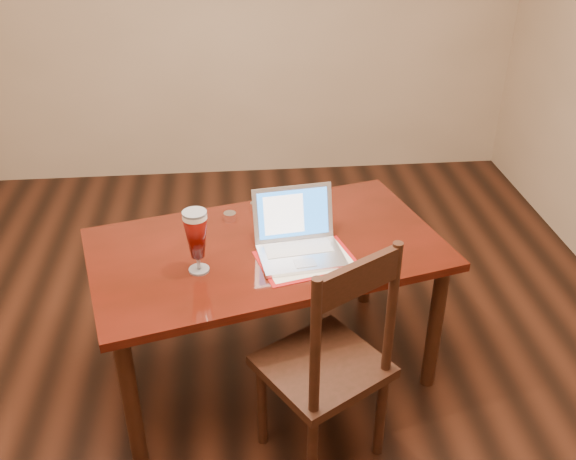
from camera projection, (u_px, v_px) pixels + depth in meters
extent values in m
plane|color=black|center=(232.00, 391.00, 3.12)|extent=(5.00, 5.00, 0.00)
cube|color=tan|center=(216.00, 0.00, 4.58)|extent=(4.50, 0.01, 2.70)
cube|color=#451009|center=(267.00, 249.00, 2.90)|extent=(1.73, 1.24, 0.04)
cylinder|color=black|center=(131.00, 402.00, 2.58)|extent=(0.07, 0.07, 0.69)
cylinder|color=black|center=(435.00, 327.00, 3.00)|extent=(0.07, 0.07, 0.69)
cylinder|color=black|center=(111.00, 301.00, 3.17)|extent=(0.07, 0.07, 0.69)
cylinder|color=black|center=(367.00, 249.00, 3.58)|extent=(0.07, 0.07, 0.69)
cube|color=#A10E0F|center=(307.00, 260.00, 2.78)|extent=(0.47, 0.39, 0.00)
cube|color=silver|center=(307.00, 260.00, 2.78)|extent=(0.42, 0.34, 0.00)
cube|color=silver|center=(301.00, 256.00, 2.79)|extent=(0.39, 0.29, 0.02)
cube|color=silver|center=(298.00, 248.00, 2.83)|extent=(0.31, 0.15, 0.00)
cube|color=silver|center=(305.00, 263.00, 2.72)|extent=(0.10, 0.08, 0.00)
cube|color=silver|center=(293.00, 213.00, 2.85)|extent=(0.37, 0.12, 0.24)
cube|color=blue|center=(293.00, 213.00, 2.85)|extent=(0.32, 0.10, 0.20)
cube|color=white|center=(284.00, 215.00, 2.84)|extent=(0.18, 0.07, 0.17)
cylinder|color=silver|center=(199.00, 270.00, 2.71)|extent=(0.09, 0.09, 0.01)
cylinder|color=silver|center=(199.00, 262.00, 2.69)|extent=(0.02, 0.02, 0.06)
cylinder|color=white|center=(195.00, 216.00, 2.58)|extent=(0.10, 0.10, 0.02)
cylinder|color=silver|center=(194.00, 213.00, 2.57)|extent=(0.10, 0.10, 0.01)
cylinder|color=white|center=(230.00, 217.00, 3.08)|extent=(0.06, 0.06, 0.04)
cylinder|color=white|center=(257.00, 206.00, 3.16)|extent=(0.06, 0.06, 0.04)
cube|color=black|center=(322.00, 366.00, 2.59)|extent=(0.61, 0.61, 0.04)
cylinder|color=black|center=(312.00, 457.00, 2.50)|extent=(0.04, 0.04, 0.44)
cylinder|color=black|center=(381.00, 415.00, 2.69)|extent=(0.04, 0.04, 0.44)
cylinder|color=black|center=(262.00, 404.00, 2.74)|extent=(0.04, 0.04, 0.44)
cylinder|color=black|center=(328.00, 369.00, 2.93)|extent=(0.04, 0.04, 0.44)
cylinder|color=black|center=(315.00, 348.00, 2.22)|extent=(0.04, 0.04, 0.58)
cylinder|color=black|center=(392.00, 309.00, 2.41)|extent=(0.04, 0.04, 0.58)
cube|color=black|center=(358.00, 278.00, 2.20)|extent=(0.33, 0.22, 0.13)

